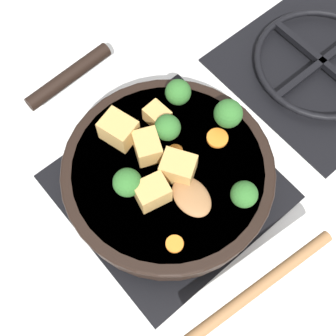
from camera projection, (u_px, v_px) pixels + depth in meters
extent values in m
plane|color=silver|center=(168.00, 187.00, 0.75)|extent=(2.40, 2.40, 0.00)
cube|color=black|center=(168.00, 186.00, 0.75)|extent=(0.31, 0.31, 0.01)
torus|color=black|center=(168.00, 182.00, 0.74)|extent=(0.24, 0.24, 0.01)
cube|color=black|center=(168.00, 182.00, 0.74)|extent=(0.01, 0.23, 0.01)
cube|color=black|center=(168.00, 182.00, 0.74)|extent=(0.23, 0.01, 0.01)
cube|color=black|center=(319.00, 67.00, 0.85)|extent=(0.31, 0.31, 0.01)
torus|color=black|center=(322.00, 62.00, 0.83)|extent=(0.24, 0.24, 0.01)
cube|color=black|center=(322.00, 62.00, 0.83)|extent=(0.01, 0.23, 0.01)
cube|color=black|center=(322.00, 62.00, 0.83)|extent=(0.23, 0.01, 0.01)
cylinder|color=black|center=(168.00, 175.00, 0.71)|extent=(0.31, 0.31, 0.05)
cylinder|color=brown|center=(168.00, 174.00, 0.70)|extent=(0.29, 0.29, 0.04)
torus|color=black|center=(168.00, 169.00, 0.69)|extent=(0.32, 0.32, 0.01)
cylinder|color=black|center=(69.00, 76.00, 0.77)|extent=(0.03, 0.16, 0.02)
ellipsoid|color=olive|center=(192.00, 197.00, 0.66)|extent=(0.07, 0.05, 0.01)
cylinder|color=olive|center=(261.00, 286.00, 0.61)|extent=(0.04, 0.24, 0.02)
cube|color=tan|center=(119.00, 130.00, 0.69)|extent=(0.06, 0.05, 0.04)
cube|color=tan|center=(178.00, 168.00, 0.67)|extent=(0.06, 0.06, 0.04)
cube|color=tan|center=(152.00, 192.00, 0.65)|extent=(0.05, 0.05, 0.04)
cube|color=tan|center=(147.00, 147.00, 0.68)|extent=(0.06, 0.05, 0.04)
cube|color=tan|center=(157.00, 116.00, 0.71)|extent=(0.04, 0.03, 0.03)
cylinder|color=#709956|center=(178.00, 100.00, 0.73)|extent=(0.01, 0.01, 0.01)
sphere|color=#2D6628|center=(178.00, 92.00, 0.71)|extent=(0.04, 0.04, 0.04)
cylinder|color=#709956|center=(129.00, 188.00, 0.67)|extent=(0.01, 0.01, 0.01)
sphere|color=#2D6628|center=(127.00, 183.00, 0.65)|extent=(0.04, 0.04, 0.04)
cylinder|color=#709956|center=(227.00, 121.00, 0.71)|extent=(0.01, 0.01, 0.01)
sphere|color=#2D6628|center=(228.00, 114.00, 0.69)|extent=(0.04, 0.04, 0.04)
cylinder|color=#709956|center=(167.00, 134.00, 0.70)|extent=(0.01, 0.01, 0.01)
sphere|color=#2D6628|center=(167.00, 128.00, 0.68)|extent=(0.04, 0.04, 0.04)
cylinder|color=#709956|center=(242.00, 200.00, 0.66)|extent=(0.01, 0.01, 0.01)
sphere|color=#2D6628|center=(244.00, 194.00, 0.64)|extent=(0.04, 0.04, 0.04)
cylinder|color=orange|center=(175.00, 152.00, 0.69)|extent=(0.02, 0.02, 0.01)
cylinder|color=orange|center=(217.00, 138.00, 0.70)|extent=(0.03, 0.03, 0.01)
cylinder|color=orange|center=(175.00, 244.00, 0.64)|extent=(0.02, 0.02, 0.01)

